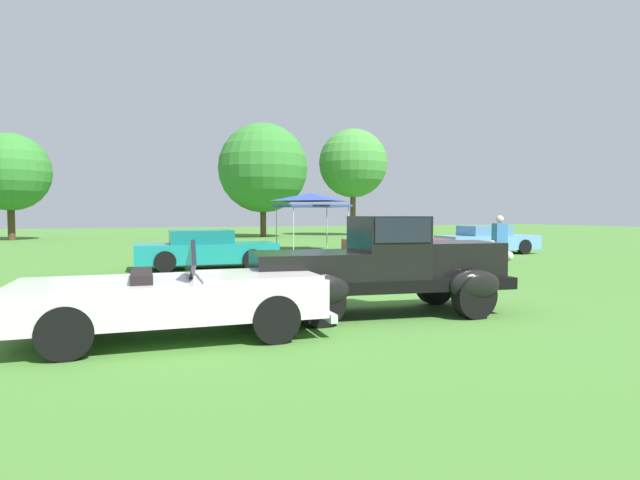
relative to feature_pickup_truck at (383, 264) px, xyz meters
The scene contains 11 objects.
ground_plane 0.89m from the feature_pickup_truck, 63.04° to the left, with size 120.00×120.00×0.00m, color #42752D.
feature_pickup_truck is the anchor object (origin of this frame).
neighbor_convertible 3.49m from the feature_pickup_truck, behind, with size 4.29×1.89×1.40m.
show_car_teal 8.88m from the feature_pickup_truck, 100.92° to the left, with size 4.42×1.89×1.22m.
show_car_burgundy 10.27m from the feature_pickup_truck, 58.96° to the left, with size 4.08×2.19×1.22m.
show_car_skyblue 14.98m from the feature_pickup_truck, 44.59° to the left, with size 4.37×1.87×1.22m.
spectator_between_cars 7.68m from the feature_pickup_truck, 35.59° to the left, with size 0.40×0.25×1.69m.
canopy_tent_left_field 15.84m from the feature_pickup_truck, 74.35° to the left, with size 2.94×2.94×2.71m.
treeline_mid_left 33.21m from the feature_pickup_truck, 109.05° to the left, with size 5.06×5.06×6.99m.
treeline_center 30.72m from the feature_pickup_truck, 78.96° to the left, with size 6.60×6.60×8.42m.
treeline_mid_right 33.45m from the feature_pickup_truck, 66.21° to the left, with size 5.47×5.47×8.50m.
Camera 1 is at (-4.34, -8.18, 1.74)m, focal length 29.41 mm.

